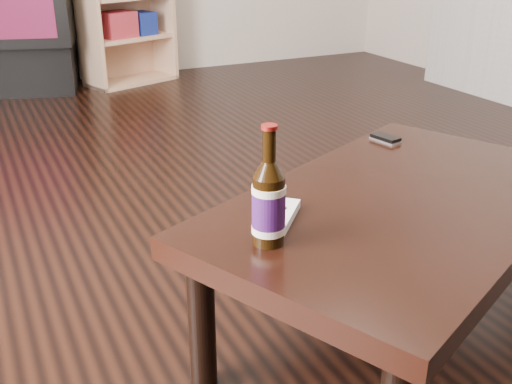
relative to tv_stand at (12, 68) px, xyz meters
name	(u,v)px	position (x,y,z in m)	size (l,w,h in m)	color
floor	(287,238)	(0.66, -2.80, -0.18)	(5.00, 6.00, 0.01)	black
tv_stand	(12,68)	(0.00, 0.00, 0.00)	(0.86, 0.43, 0.34)	black
coffee_table	(401,216)	(0.65, -3.43, 0.20)	(1.30, 1.07, 0.42)	black
beer_bottle	(269,203)	(0.22, -3.50, 0.35)	(0.09, 0.09, 0.27)	black
phone	(386,138)	(0.88, -3.05, 0.26)	(0.07, 0.10, 0.02)	silver
remote	(281,218)	(0.29, -3.43, 0.26)	(0.17, 0.17, 0.02)	silver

